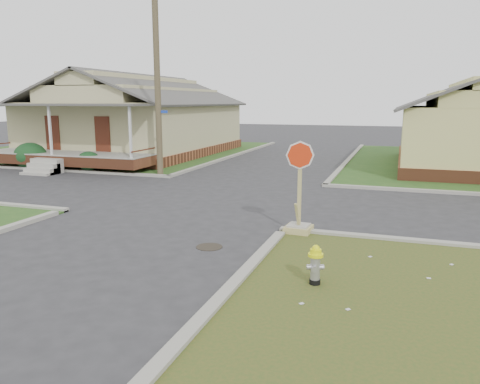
% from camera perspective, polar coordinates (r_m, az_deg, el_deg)
% --- Properties ---
extents(ground, '(120.00, 120.00, 0.00)m').
position_cam_1_polar(ground, '(12.79, -12.06, -4.97)').
color(ground, '#2B2A2D').
rests_on(ground, ground).
extents(verge_far_left, '(19.00, 19.00, 0.05)m').
position_cam_1_polar(verge_far_left, '(34.67, -15.35, 4.90)').
color(verge_far_left, '#254B1A').
rests_on(verge_far_left, ground).
extents(curbs, '(80.00, 40.00, 0.12)m').
position_cam_1_polar(curbs, '(17.14, -3.50, -0.69)').
color(curbs, gray).
rests_on(curbs, ground).
extents(manhole, '(0.64, 0.64, 0.01)m').
position_cam_1_polar(manhole, '(11.40, -3.77, -6.69)').
color(manhole, black).
rests_on(manhole, ground).
extents(corner_house, '(10.10, 15.50, 5.30)m').
position_cam_1_polar(corner_house, '(31.79, -12.37, 8.60)').
color(corner_house, brown).
rests_on(corner_house, ground).
extents(side_house_yellow, '(7.60, 11.60, 4.70)m').
position_cam_1_polar(side_house_yellow, '(27.28, 26.63, 7.16)').
color(side_house_yellow, brown).
rests_on(side_house_yellow, ground).
extents(utility_pole, '(1.80, 0.28, 9.00)m').
position_cam_1_polar(utility_pole, '(22.16, -10.07, 13.92)').
color(utility_pole, '#463C28').
rests_on(utility_pole, ground).
extents(fire_hydrant, '(0.29, 0.29, 0.77)m').
position_cam_1_polar(fire_hydrant, '(9.02, 9.17, -8.50)').
color(fire_hydrant, black).
rests_on(fire_hydrant, ground).
extents(stop_sign, '(0.69, 0.67, 2.42)m').
position_cam_1_polar(stop_sign, '(12.44, 7.19, -2.54)').
color(stop_sign, tan).
rests_on(stop_sign, ground).
extents(hedge_left, '(1.61, 1.32, 1.23)m').
position_cam_1_polar(hedge_left, '(26.86, -24.18, 4.05)').
color(hedge_left, '#123218').
rests_on(hedge_left, verge_far_left).
extents(hedge_right, '(1.34, 1.09, 1.02)m').
position_cam_1_polar(hedge_right, '(24.38, -17.95, 3.61)').
color(hedge_right, '#123218').
rests_on(hedge_right, verge_far_left).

